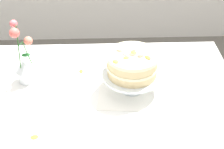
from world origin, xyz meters
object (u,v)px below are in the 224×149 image
layer_cake (132,64)px  dining_table (99,113)px  flower_vase (23,63)px  cake_stand (132,77)px

layer_cake → dining_table: bearing=-157.9°
layer_cake → flower_vase: (-0.53, 0.09, -0.04)m
dining_table → flower_vase: bearing=157.0°
cake_stand → flower_vase: 0.54m
cake_stand → dining_table: bearing=-157.9°
dining_table → cake_stand: size_ratio=4.83×
dining_table → cake_stand: cake_stand is taller
layer_cake → flower_vase: 0.54m
cake_stand → flower_vase: bearing=170.3°
dining_table → flower_vase: size_ratio=4.18×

